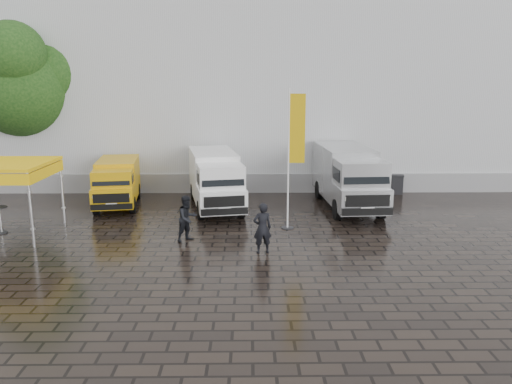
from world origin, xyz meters
The scene contains 13 objects.
ground centered at (0.00, 0.00, 0.00)m, with size 120.00×120.00×0.00m, color black.
exhibition_hall centered at (2.00, 16.00, 6.00)m, with size 44.00×16.00×12.00m, color silver.
hall_plinth centered at (2.00, 7.95, 0.50)m, with size 44.00×0.15×1.00m, color gray.
van_yellow centered at (-7.20, 5.14, 1.06)m, with size 1.77×4.61×2.13m, color #D79E0B, non-canonical shape.
van_white centered at (-2.57, 4.69, 1.27)m, with size 1.96×5.88×2.55m, color white, non-canonical shape.
van_silver centered at (3.54, 4.70, 1.37)m, with size 2.11×6.34×2.75m, color #B6B8BB, non-canonical shape.
canopy_tent centered at (-10.14, 0.62, 2.62)m, with size 3.19×3.19×2.80m.
flagpole centered at (0.70, 1.36, 3.11)m, with size 0.88×0.50×5.51m.
tree centered at (-12.82, 8.56, 5.73)m, with size 4.98×4.98×8.93m.
cocktail_table centered at (-10.61, 0.84, 0.52)m, with size 0.60×0.60×1.04m, color black.
wheelie_bin centered at (6.71, 7.57, 0.50)m, with size 0.61×0.61×1.01m, color black.
person_front centered at (-0.57, -1.57, 0.88)m, with size 0.64×0.42×1.76m, color black.
person_tent centered at (-3.27, -0.21, 0.85)m, with size 0.83×0.65×1.71m, color black.
Camera 1 is at (-0.99, -17.78, 5.72)m, focal length 35.00 mm.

